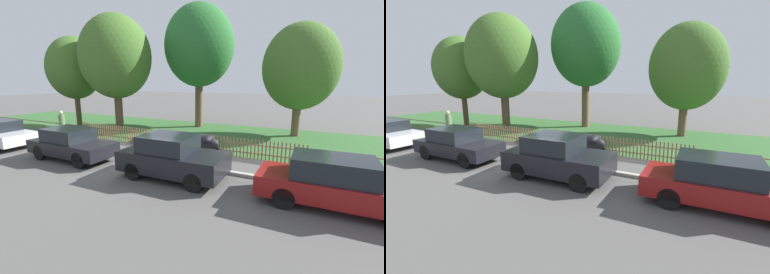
{
  "view_description": "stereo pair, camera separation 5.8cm",
  "coord_description": "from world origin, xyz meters",
  "views": [
    {
      "loc": [
        6.82,
        -8.78,
        3.47
      ],
      "look_at": [
        2.01,
        0.85,
        1.1
      ],
      "focal_mm": 24.0,
      "sensor_mm": 36.0,
      "label": 1
    },
    {
      "loc": [
        6.88,
        -8.75,
        3.47
      ],
      "look_at": [
        2.01,
        0.85,
        1.1
      ],
      "focal_mm": 24.0,
      "sensor_mm": 36.0,
      "label": 2
    }
  ],
  "objects": [
    {
      "name": "park_fence",
      "position": [
        0.0,
        2.43,
        0.45
      ],
      "size": [
        42.16,
        0.05,
        0.9
      ],
      "color": "olive",
      "rests_on": "ground"
    },
    {
      "name": "parked_car_red_compact",
      "position": [
        7.44,
        -1.09,
        0.72
      ],
      "size": [
        4.39,
        1.65,
        1.44
      ],
      "rotation": [
        0.0,
        0.0,
        0.01
      ],
      "color": "maroon",
      "rests_on": "ground"
    },
    {
      "name": "tree_mid_park",
      "position": [
        -1.45,
        8.92,
        5.89
      ],
      "size": [
        5.07,
        5.07,
        8.84
      ],
      "color": "brown",
      "rests_on": "ground"
    },
    {
      "name": "tree_nearest_kerb",
      "position": [
        -9.91,
        5.01,
        4.37
      ],
      "size": [
        3.98,
        3.98,
        6.67
      ],
      "color": "brown",
      "rests_on": "ground"
    },
    {
      "name": "parked_car_black_saloon",
      "position": [
        -2.98,
        -1.25,
        0.72
      ],
      "size": [
        4.08,
        1.7,
        1.41
      ],
      "rotation": [
        0.0,
        0.0,
        -0.01
      ],
      "color": "black",
      "rests_on": "ground"
    },
    {
      "name": "covered_motorcycle",
      "position": [
        2.0,
        1.72,
        0.65
      ],
      "size": [
        2.03,
        0.92,
        1.06
      ],
      "rotation": [
        0.0,
        0.0,
        0.08
      ],
      "color": "black",
      "rests_on": "ground"
    },
    {
      "name": "grass_strip",
      "position": [
        0.0,
        6.6,
        0.01
      ],
      "size": [
        42.16,
        8.36,
        0.01
      ],
      "primitive_type": "cube",
      "color": "#33602D",
      "rests_on": "ground"
    },
    {
      "name": "tree_behind_motorcycle",
      "position": [
        -5.98,
        5.19,
        5.02
      ],
      "size": [
        4.86,
        4.86,
        7.84
      ],
      "color": "brown",
      "rests_on": "ground"
    },
    {
      "name": "ground_plane",
      "position": [
        0.0,
        0.0,
        0.0
      ],
      "size": [
        120.0,
        120.0,
        0.0
      ],
      "primitive_type": "plane",
      "color": "#565451"
    },
    {
      "name": "parked_car_silver_hatchback",
      "position": [
        -8.42,
        -1.37,
        0.71
      ],
      "size": [
        4.07,
        1.89,
        1.38
      ],
      "rotation": [
        0.0,
        0.0,
        -0.01
      ],
      "color": "silver",
      "rests_on": "ground"
    },
    {
      "name": "pedestrian_near_fence",
      "position": [
        -7.14,
        1.46,
        0.96
      ],
      "size": [
        0.42,
        0.42,
        1.7
      ],
      "rotation": [
        0.0,
        0.0,
        1.32
      ],
      "color": "black",
      "rests_on": "ground"
    },
    {
      "name": "tree_far_left",
      "position": [
        5.51,
        8.56,
        4.26
      ],
      "size": [
        4.51,
        4.51,
        6.87
      ],
      "color": "brown",
      "rests_on": "ground"
    },
    {
      "name": "parked_car_navy_estate",
      "position": [
        2.2,
        -1.14,
        0.78
      ],
      "size": [
        3.85,
        1.91,
        1.57
      ],
      "rotation": [
        0.0,
        0.0,
        0.02
      ],
      "color": "black",
      "rests_on": "ground"
    },
    {
      "name": "kerb_stone",
      "position": [
        0.0,
        0.1,
        0.06
      ],
      "size": [
        42.16,
        0.2,
        0.12
      ],
      "primitive_type": "cube",
      "color": "#B2ADA3",
      "rests_on": "ground"
    }
  ]
}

